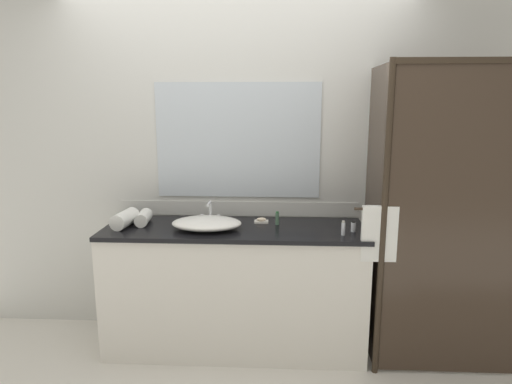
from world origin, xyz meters
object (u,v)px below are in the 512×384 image
sink_basin (207,223)px  faucet (210,216)px  amenity_bottle_shampoo (277,218)px  amenity_bottle_conditioner (343,228)px  amenity_bottle_lotion (353,227)px  rolled_towel_near_edge (125,219)px  soap_dish (261,221)px  rolled_towel_middle (144,218)px

sink_basin → faucet: (0.00, 0.16, 0.01)m
amenity_bottle_shampoo → amenity_bottle_conditioner: (0.43, -0.23, 0.00)m
amenity_bottle_conditioner → amenity_bottle_lotion: 0.12m
rolled_towel_near_edge → amenity_bottle_conditioner: bearing=-5.0°
soap_dish → rolled_towel_middle: size_ratio=0.48×
faucet → rolled_towel_near_edge: bearing=-167.6°
amenity_bottle_shampoo → amenity_bottle_lotion: bearing=-16.0°
amenity_bottle_lotion → amenity_bottle_conditioner: bearing=-132.5°
sink_basin → soap_dish: size_ratio=4.75×
rolled_towel_middle → soap_dish: bearing=5.7°
amenity_bottle_conditioner → rolled_towel_middle: bearing=171.8°
amenity_bottle_lotion → rolled_towel_near_edge: size_ratio=0.29×
faucet → rolled_towel_middle: bearing=-173.0°
amenity_bottle_conditioner → rolled_towel_middle: amenity_bottle_conditioner is taller
faucet → sink_basin: bearing=-90.0°
soap_dish → amenity_bottle_conditioner: amenity_bottle_conditioner is taller
faucet → rolled_towel_middle: size_ratio=0.82×
faucet → amenity_bottle_conditioner: 0.94m
faucet → amenity_bottle_conditioner: size_ratio=1.75×
rolled_towel_near_edge → amenity_bottle_shampoo: bearing=5.6°
soap_dish → rolled_towel_near_edge: size_ratio=0.40×
sink_basin → soap_dish: sink_basin is taller
soap_dish → amenity_bottle_shampoo: 0.13m
amenity_bottle_shampoo → rolled_towel_middle: 0.95m
soap_dish → amenity_bottle_conditioner: 0.61m
amenity_bottle_lotion → rolled_towel_middle: rolled_towel_middle is taller
amenity_bottle_lotion → sink_basin: bearing=179.5°
sink_basin → amenity_bottle_conditioner: 0.91m
rolled_towel_middle → faucet: bearing=7.0°
sink_basin → rolled_towel_middle: rolled_towel_middle is taller
rolled_towel_near_edge → faucet: bearing=12.4°
rolled_towel_near_edge → rolled_towel_middle: (0.11, 0.07, -0.01)m
rolled_towel_near_edge → rolled_towel_middle: size_ratio=1.19×
soap_dish → rolled_towel_middle: 0.84m
soap_dish → amenity_bottle_lotion: 0.65m
amenity_bottle_conditioner → rolled_towel_near_edge: (-1.48, 0.13, 0.01)m
sink_basin → rolled_towel_near_edge: rolled_towel_near_edge is taller
rolled_towel_middle → rolled_towel_near_edge: bearing=-147.7°
faucet → amenity_bottle_shampoo: 0.48m
amenity_bottle_shampoo → rolled_towel_near_edge: 1.06m
rolled_towel_middle → amenity_bottle_shampoo: bearing=2.1°
amenity_bottle_lotion → rolled_towel_middle: size_ratio=0.35×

